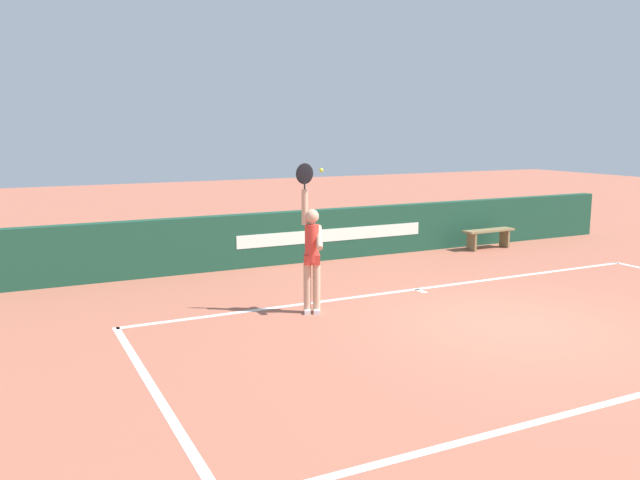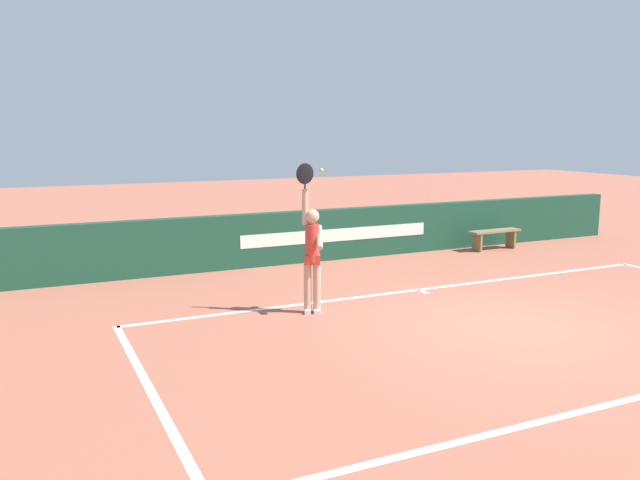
% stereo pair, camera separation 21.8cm
% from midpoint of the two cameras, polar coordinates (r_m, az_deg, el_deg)
% --- Properties ---
extents(ground_plane, '(60.00, 60.00, 0.00)m').
position_cam_midpoint_polar(ground_plane, '(10.65, 16.95, -7.24)').
color(ground_plane, '#A75C47').
extents(court_lines, '(11.26, 5.42, 0.00)m').
position_cam_midpoint_polar(court_lines, '(10.59, 17.26, -7.34)').
color(court_lines, white).
rests_on(court_lines, ground).
extents(back_wall, '(16.66, 0.30, 1.19)m').
position_cam_midpoint_polar(back_wall, '(15.29, 2.11, 0.55)').
color(back_wall, '#184531').
rests_on(back_wall, ground).
extents(tennis_player, '(0.49, 0.50, 2.51)m').
position_cam_midpoint_polar(tennis_player, '(10.66, -0.13, -1.03)').
color(tennis_player, tan).
rests_on(tennis_player, ground).
extents(tennis_ball, '(0.07, 0.07, 0.07)m').
position_cam_midpoint_polar(tennis_ball, '(10.41, 0.73, 6.16)').
color(tennis_ball, '#C6DB34').
extents(courtside_bench_near, '(1.46, 0.40, 0.50)m').
position_cam_midpoint_polar(courtside_bench_near, '(17.08, 15.46, 0.44)').
color(courtside_bench_near, olive).
rests_on(courtside_bench_near, ground).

